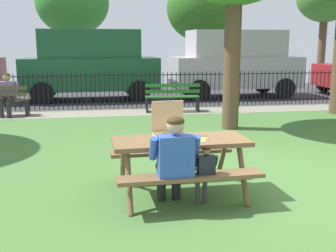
{
  "coord_description": "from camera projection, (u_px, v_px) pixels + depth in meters",
  "views": [
    {
      "loc": [
        -2.18,
        -5.69,
        2.04
      ],
      "look_at": [
        -1.18,
        0.52,
        0.75
      ],
      "focal_mm": 43.94,
      "sensor_mm": 36.0,
      "label": 1
    }
  ],
  "objects": [
    {
      "name": "cobblestone_walkway",
      "position": [
        176.0,
        111.0,
        12.42
      ],
      "size": [
        28.0,
        1.4,
        0.01
      ],
      "primitive_type": "cube",
      "color": "gray"
    },
    {
      "name": "ground",
      "position": [
        221.0,
        153.0,
        7.74
      ],
      "size": [
        28.0,
        11.07,
        0.02
      ],
      "primitive_type": "cube",
      "color": "#477036"
    },
    {
      "name": "parked_car_center",
      "position": [
        91.0,
        63.0,
        14.46
      ],
      "size": [
        4.76,
        2.2,
        2.46
      ],
      "color": "#1B4F30",
      "rests_on": "ground"
    },
    {
      "name": "pizza_slice_on_table",
      "position": [
        200.0,
        139.0,
        5.43
      ],
      "size": [
        0.25,
        0.23,
        0.02
      ],
      "color": "#F5D065",
      "rests_on": "picnic_table_foreground"
    },
    {
      "name": "park_bench_center",
      "position": [
        172.0,
        98.0,
        12.18
      ],
      "size": [
        1.62,
        0.56,
        0.85
      ],
      "color": "#2B662A",
      "rests_on": "ground"
    },
    {
      "name": "person_on_park_bench",
      "position": [
        7.0,
        93.0,
        11.42
      ],
      "size": [
        0.62,
        0.6,
        1.19
      ],
      "color": "#242424",
      "rests_on": "ground"
    },
    {
      "name": "parked_car_right",
      "position": [
        235.0,
        62.0,
        15.29
      ],
      "size": [
        4.74,
        2.16,
        2.46
      ],
      "color": "#B9B0BB",
      "rests_on": "ground"
    },
    {
      "name": "picnic_table_foreground",
      "position": [
        180.0,
        152.0,
        5.51
      ],
      "size": [
        1.85,
        1.54,
        0.79
      ],
      "color": "brown",
      "rests_on": "ground"
    },
    {
      "name": "far_tree_center",
      "position": [
        204.0,
        9.0,
        21.08
      ],
      "size": [
        3.83,
        3.83,
        5.46
      ],
      "color": "brown",
      "rests_on": "ground"
    },
    {
      "name": "child_at_table",
      "position": [
        205.0,
        170.0,
        5.05
      ],
      "size": [
        0.31,
        0.3,
        0.81
      ],
      "color": "#3B3B3B",
      "rests_on": "ground"
    },
    {
      "name": "street_asphalt",
      "position": [
        158.0,
        94.0,
        16.33
      ],
      "size": [
        28.0,
        6.7,
        0.01
      ],
      "primitive_type": "cube",
      "color": "#38383D"
    },
    {
      "name": "adult_at_table",
      "position": [
        174.0,
        158.0,
        4.98
      ],
      "size": [
        0.62,
        0.6,
        1.19
      ],
      "color": "black",
      "rests_on": "ground"
    },
    {
      "name": "pizza_box_open",
      "position": [
        170.0,
        131.0,
        5.5
      ],
      "size": [
        0.48,
        0.53,
        0.49
      ],
      "color": "tan",
      "rests_on": "picnic_table_foreground"
    },
    {
      "name": "iron_fence_streetside",
      "position": [
        172.0,
        89.0,
        12.98
      ],
      "size": [
        20.9,
        0.03,
        1.12
      ],
      "color": "black",
      "rests_on": "ground"
    },
    {
      "name": "far_tree_midleft",
      "position": [
        72.0,
        3.0,
        20.0
      ],
      "size": [
        3.55,
        3.55,
        5.55
      ],
      "color": "brown",
      "rests_on": "ground"
    }
  ]
}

